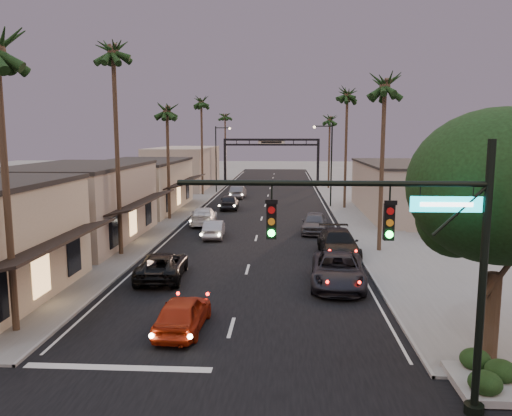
# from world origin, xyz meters

# --- Properties ---
(ground) EXTENTS (200.00, 200.00, 0.00)m
(ground) POSITION_xyz_m (0.00, 40.00, 0.00)
(ground) COLOR slate
(ground) RESTS_ON ground
(road) EXTENTS (14.00, 120.00, 0.02)m
(road) POSITION_xyz_m (0.00, 45.00, 0.00)
(road) COLOR black
(road) RESTS_ON ground
(sidewalk_left) EXTENTS (5.00, 92.00, 0.12)m
(sidewalk_left) POSITION_xyz_m (-9.50, 52.00, 0.06)
(sidewalk_left) COLOR slate
(sidewalk_left) RESTS_ON ground
(sidewalk_right) EXTENTS (5.00, 92.00, 0.12)m
(sidewalk_right) POSITION_xyz_m (9.50, 52.00, 0.06)
(sidewalk_right) COLOR slate
(sidewalk_right) RESTS_ON ground
(storefront_mid) EXTENTS (8.00, 14.00, 5.50)m
(storefront_mid) POSITION_xyz_m (-13.00, 26.00, 2.75)
(storefront_mid) COLOR gray
(storefront_mid) RESTS_ON ground
(storefront_far) EXTENTS (8.00, 16.00, 5.00)m
(storefront_far) POSITION_xyz_m (-13.00, 42.00, 2.50)
(storefront_far) COLOR tan
(storefront_far) RESTS_ON ground
(storefront_dist) EXTENTS (8.00, 20.00, 6.00)m
(storefront_dist) POSITION_xyz_m (-13.00, 65.00, 3.00)
(storefront_dist) COLOR gray
(storefront_dist) RESTS_ON ground
(building_right) EXTENTS (8.00, 18.00, 5.00)m
(building_right) POSITION_xyz_m (14.00, 40.00, 2.50)
(building_right) COLOR gray
(building_right) RESTS_ON ground
(traffic_signal) EXTENTS (8.51, 0.22, 7.80)m
(traffic_signal) POSITION_xyz_m (5.69, 4.00, 5.08)
(traffic_signal) COLOR black
(traffic_signal) RESTS_ON ground
(corner_tree) EXTENTS (6.20, 6.20, 8.80)m
(corner_tree) POSITION_xyz_m (9.48, 7.45, 5.98)
(corner_tree) COLOR #38281C
(corner_tree) RESTS_ON ground
(planter) EXTENTS (2.20, 2.60, 0.24)m
(planter) POSITION_xyz_m (8.60, 5.50, 0.00)
(planter) COLOR gray
(planter) RESTS_ON ground
(arch) EXTENTS (15.20, 0.40, 7.27)m
(arch) POSITION_xyz_m (0.00, 70.00, 5.53)
(arch) COLOR black
(arch) RESTS_ON ground
(streetlight_right) EXTENTS (2.13, 0.30, 9.00)m
(streetlight_right) POSITION_xyz_m (6.92, 45.00, 5.33)
(streetlight_right) COLOR black
(streetlight_right) RESTS_ON ground
(streetlight_left) EXTENTS (2.13, 0.30, 9.00)m
(streetlight_left) POSITION_xyz_m (-6.92, 58.00, 5.33)
(streetlight_left) COLOR black
(streetlight_left) RESTS_ON ground
(palm_lb) EXTENTS (3.20, 3.20, 15.20)m
(palm_lb) POSITION_xyz_m (-8.60, 22.00, 13.39)
(palm_lb) COLOR #38281C
(palm_lb) RESTS_ON ground
(palm_lc) EXTENTS (3.20, 3.20, 12.20)m
(palm_lc) POSITION_xyz_m (-8.60, 36.00, 10.47)
(palm_lc) COLOR #38281C
(palm_lc) RESTS_ON ground
(palm_ld) EXTENTS (3.20, 3.20, 14.20)m
(palm_ld) POSITION_xyz_m (-8.60, 55.00, 12.42)
(palm_ld) COLOR #38281C
(palm_ld) RESTS_ON ground
(palm_ra) EXTENTS (3.20, 3.20, 13.20)m
(palm_ra) POSITION_xyz_m (8.60, 24.00, 11.44)
(palm_ra) COLOR #38281C
(palm_ra) RESTS_ON ground
(palm_rb) EXTENTS (3.20, 3.20, 14.20)m
(palm_rb) POSITION_xyz_m (8.60, 44.00, 12.42)
(palm_rb) COLOR #38281C
(palm_rb) RESTS_ON ground
(palm_rc) EXTENTS (3.20, 3.20, 12.20)m
(palm_rc) POSITION_xyz_m (8.60, 64.00, 10.47)
(palm_rc) COLOR #38281C
(palm_rc) RESTS_ON ground
(palm_far) EXTENTS (3.20, 3.20, 13.20)m
(palm_far) POSITION_xyz_m (-8.30, 78.00, 11.44)
(palm_far) COLOR #38281C
(palm_far) RESTS_ON ground
(oncoming_red) EXTENTS (1.92, 4.37, 1.47)m
(oncoming_red) POSITION_xyz_m (-1.93, 9.61, 0.73)
(oncoming_red) COLOR #9D230B
(oncoming_red) RESTS_ON ground
(oncoming_pickup) EXTENTS (2.81, 5.41, 1.46)m
(oncoming_pickup) POSITION_xyz_m (-4.58, 16.90, 0.73)
(oncoming_pickup) COLOR black
(oncoming_pickup) RESTS_ON ground
(oncoming_silver) EXTENTS (1.69, 4.24, 1.37)m
(oncoming_silver) POSITION_xyz_m (-3.28, 28.07, 0.69)
(oncoming_silver) COLOR #95959A
(oncoming_silver) RESTS_ON ground
(oncoming_white) EXTENTS (2.58, 5.48, 1.54)m
(oncoming_white) POSITION_xyz_m (-4.97, 33.57, 0.77)
(oncoming_white) COLOR silver
(oncoming_white) RESTS_ON ground
(oncoming_dgrey) EXTENTS (2.11, 4.78, 1.60)m
(oncoming_dgrey) POSITION_xyz_m (-3.71, 42.83, 0.80)
(oncoming_dgrey) COLOR black
(oncoming_dgrey) RESTS_ON ground
(oncoming_grey_far) EXTENTS (1.78, 4.68, 1.52)m
(oncoming_grey_far) POSITION_xyz_m (-3.70, 52.33, 0.76)
(oncoming_grey_far) COLOR #525358
(oncoming_grey_far) RESTS_ON ground
(curbside_near) EXTENTS (3.19, 6.15, 1.66)m
(curbside_near) POSITION_xyz_m (4.99, 16.12, 0.83)
(curbside_near) COLOR black
(curbside_near) RESTS_ON ground
(curbside_black) EXTENTS (2.55, 5.98, 1.72)m
(curbside_black) POSITION_xyz_m (5.69, 22.58, 0.86)
(curbside_black) COLOR black
(curbside_black) RESTS_ON ground
(curbside_grey) EXTENTS (2.42, 5.01, 1.65)m
(curbside_grey) POSITION_xyz_m (4.60, 30.44, 0.83)
(curbside_grey) COLOR #45464A
(curbside_grey) RESTS_ON ground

